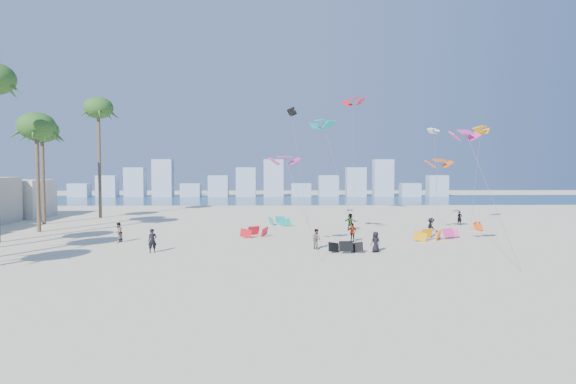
{
  "coord_description": "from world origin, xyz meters",
  "views": [
    {
      "loc": [
        1.89,
        -28.27,
        6.82
      ],
      "look_at": [
        3.0,
        16.0,
        4.5
      ],
      "focal_mm": 30.54,
      "sensor_mm": 36.0,
      "label": 1
    }
  ],
  "objects": [
    {
      "name": "kitesurfers_far",
      "position": [
        8.63,
        18.52,
        0.9
      ],
      "size": [
        36.23,
        18.3,
        1.91
      ],
      "color": "black",
      "rests_on": "ground"
    },
    {
      "name": "kitesurfer_near",
      "position": [
        -7.87,
        10.4,
        0.95
      ],
      "size": [
        0.81,
        0.68,
        1.89
      ],
      "primitive_type": "imported",
      "rotation": [
        0.0,
        0.0,
        0.39
      ],
      "color": "black",
      "rests_on": "ground"
    },
    {
      "name": "grounded_kites",
      "position": [
        10.25,
        18.83,
        0.46
      ],
      "size": [
        26.43,
        20.11,
        1.0
      ],
      "color": "red",
      "rests_on": "ground"
    },
    {
      "name": "flying_kites",
      "position": [
        13.88,
        23.97,
        11.43
      ],
      "size": [
        29.5,
        36.57,
        16.55
      ],
      "color": "#E2328D",
      "rests_on": "ground"
    },
    {
      "name": "ground",
      "position": [
        0.0,
        0.0,
        0.0
      ],
      "size": [
        220.0,
        220.0,
        0.0
      ],
      "primitive_type": "plane",
      "color": "beige",
      "rests_on": "ground"
    },
    {
      "name": "distant_skyline",
      "position": [
        -1.19,
        82.0,
        3.09
      ],
      "size": [
        85.0,
        3.0,
        8.4
      ],
      "color": "#9EADBF",
      "rests_on": "ground"
    },
    {
      "name": "ocean",
      "position": [
        0.0,
        72.0,
        0.01
      ],
      "size": [
        220.0,
        220.0,
        0.0
      ],
      "primitive_type": "plane",
      "color": "navy",
      "rests_on": "ground"
    },
    {
      "name": "kitesurfer_mid",
      "position": [
        5.24,
        11.82,
        0.84
      ],
      "size": [
        0.99,
        1.03,
        1.68
      ],
      "primitive_type": "imported",
      "rotation": [
        0.0,
        0.0,
        2.16
      ],
      "color": "gray",
      "rests_on": "ground"
    }
  ]
}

